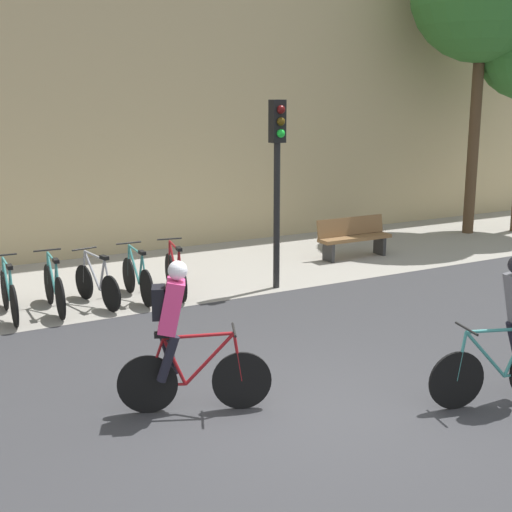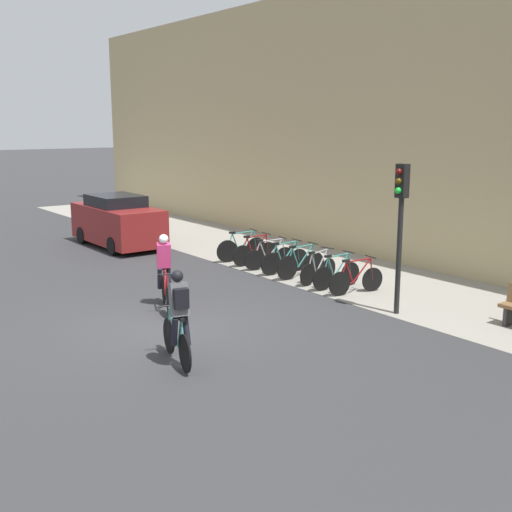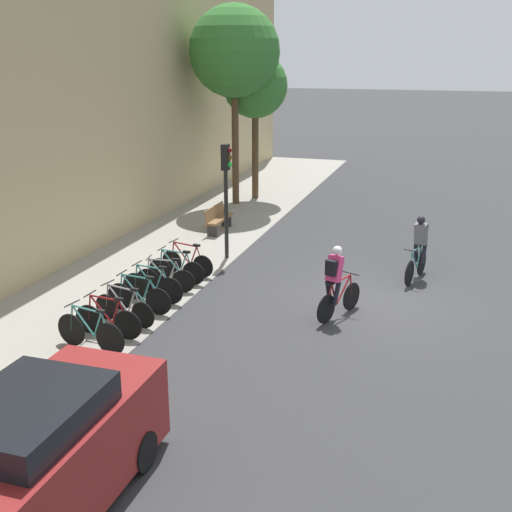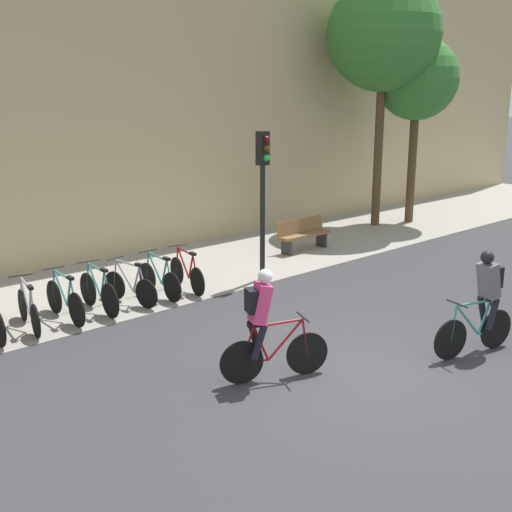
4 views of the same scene
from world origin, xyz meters
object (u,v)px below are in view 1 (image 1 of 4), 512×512
cyclist_pink (178,333)px  bench (354,237)px  parked_bike_6 (137,278)px  parked_bike_7 (175,273)px  parked_bike_4 (54,288)px  parked_bike_5 (97,284)px  traffic_light_pole (277,159)px  parked_bike_3 (9,294)px

cyclist_pink → bench: cyclist_pink is taller
parked_bike_6 → parked_bike_7: size_ratio=0.99×
parked_bike_4 → parked_bike_6: parked_bike_4 is taller
parked_bike_5 → parked_bike_6: (0.73, 0.00, 0.01)m
parked_bike_6 → parked_bike_7: parked_bike_6 is taller
parked_bike_5 → parked_bike_7: bearing=-0.0°
parked_bike_6 → traffic_light_pole: (2.55, -0.53, 2.01)m
traffic_light_pole → parked_bike_3: bearing=173.6°
parked_bike_4 → parked_bike_7: parked_bike_4 is taller
parked_bike_7 → bench: (4.60, 0.82, 0.08)m
parked_bike_5 → traffic_light_pole: (3.28, -0.53, 2.03)m
parked_bike_6 → cyclist_pink: bearing=-104.0°
parked_bike_6 → traffic_light_pole: traffic_light_pole is taller
bench → traffic_light_pole: bearing=-154.1°
parked_bike_5 → traffic_light_pole: 3.89m
cyclist_pink → parked_bike_6: (1.14, 4.58, -0.55)m
bench → parked_bike_4: bearing=-173.1°
parked_bike_4 → parked_bike_7: bearing=-0.0°
parked_bike_4 → bench: size_ratio=0.97×
parked_bike_5 → parked_bike_6: parked_bike_6 is taller
cyclist_pink → parked_bike_5: cyclist_pink is taller
parked_bike_3 → parked_bike_7: parked_bike_3 is taller
parked_bike_5 → bench: parked_bike_5 is taller
parked_bike_6 → bench: bearing=8.7°
parked_bike_5 → bench: bearing=7.7°
traffic_light_pole → bench: size_ratio=1.98×
parked_bike_7 → traffic_light_pole: 2.77m
parked_bike_4 → parked_bike_5: (0.73, -0.00, -0.03)m
parked_bike_3 → parked_bike_5: parked_bike_3 is taller
parked_bike_4 → traffic_light_pole: bearing=-7.6°
cyclist_pink → parked_bike_7: bearing=67.8°
parked_bike_4 → traffic_light_pole: traffic_light_pole is taller
parked_bike_3 → bench: 7.56m
parked_bike_4 → parked_bike_7: 2.18m
parked_bike_4 → parked_bike_6: (1.46, -0.00, -0.02)m
parked_bike_5 → parked_bike_4: bearing=179.9°
parked_bike_4 → parked_bike_3: bearing=-179.9°
parked_bike_6 → parked_bike_7: (0.73, -0.00, -0.00)m
parked_bike_4 → bench: 6.84m
traffic_light_pole → bench: traffic_light_pole is taller
parked_bike_6 → bench: parked_bike_6 is taller
parked_bike_3 → traffic_light_pole: traffic_light_pole is taller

